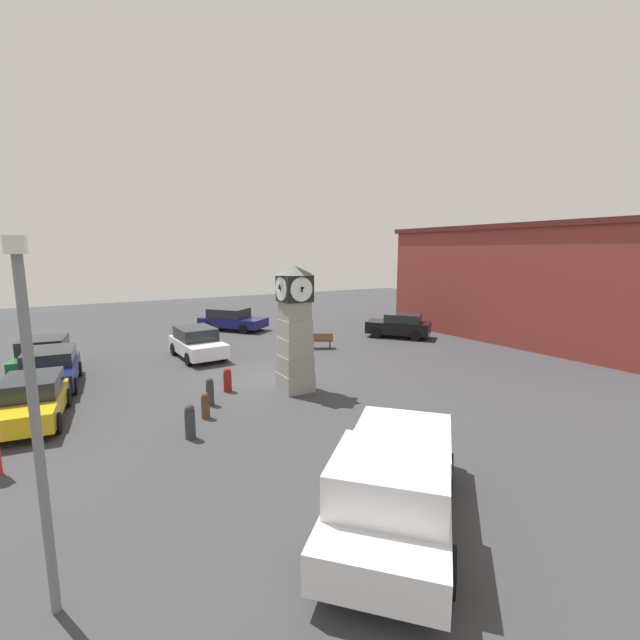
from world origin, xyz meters
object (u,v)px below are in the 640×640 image
Objects in this scene: bollard_near_tower at (190,421)px; bollard_far_row at (210,391)px; bollard_end_row at (227,380)px; car_far_lot at (232,319)px; pickup_truck at (395,479)px; car_navy_sedan at (43,355)px; street_lamp_near_road at (34,405)px; clock_tower at (295,330)px; car_silver_hatch at (399,325)px; car_by_building at (32,400)px; bench at (319,339)px; car_near_tower at (50,368)px; bollard_mid_row at (205,405)px; car_end_of_row at (197,343)px.

bollard_near_tower is 1.05× the size of bollard_far_row.
car_far_lot reaches higher than bollard_end_row.
bollard_near_tower is 17.62m from car_far_lot.
pickup_truck reaches higher than bollard_far_row.
car_navy_sedan reaches higher than bollard_end_row.
street_lamp_near_road reaches higher than car_navy_sedan.
bollard_far_row is at bearing -91.25° from clock_tower.
clock_tower is 1.19× the size of car_silver_hatch.
car_by_building is 11.90m from pickup_truck.
bollard_far_row is 14.87m from car_far_lot.
car_far_lot is 0.85× the size of street_lamp_near_road.
car_navy_sedan is at bearing -99.84° from bench.
bollard_near_tower is at bearing -60.85° from car_silver_hatch.
car_silver_hatch is at bearing 120.07° from clock_tower.
car_near_tower reaches higher than bollard_near_tower.
car_silver_hatch is (-6.07, 10.48, -1.66)m from clock_tower.
car_silver_hatch is at bearing 103.66° from car_by_building.
clock_tower is 4.68× the size of bollard_near_tower.
bollard_far_row is at bearing -66.60° from car_silver_hatch.
car_silver_hatch is (7.84, 8.40, 0.01)m from car_far_lot.
bench is at bearing 80.16° from car_navy_sedan.
bench is (-6.95, 8.29, 0.08)m from bollard_mid_row.
clock_tower is at bearing 166.51° from pickup_truck.
bollard_near_tower is 0.26× the size of car_by_building.
car_navy_sedan is at bearing -62.06° from car_far_lot.
bollard_near_tower is 11.31m from car_navy_sedan.
clock_tower reaches higher than car_far_lot.
car_navy_sedan is (-8.11, -5.34, 0.27)m from bollard_far_row.
car_near_tower is at bearing -122.61° from clock_tower.
clock_tower is 4.90× the size of bollard_far_row.
bench is (2.28, 13.17, -0.25)m from car_navy_sedan.
pickup_truck reaches higher than bollard_near_tower.
car_near_tower is at bearing 6.89° from car_navy_sedan.
bollard_near_tower is at bearing 147.71° from street_lamp_near_road.
bollard_end_row is 0.21× the size of car_near_tower.
bollard_far_row is 0.24× the size of car_navy_sedan.
bollard_end_row is at bearing 55.44° from car_near_tower.
car_end_of_row is at bearing 82.40° from car_navy_sedan.
car_far_lot reaches higher than bollard_near_tower.
pickup_truck is 6.42m from street_lamp_near_road.
clock_tower is 1.20× the size of car_by_building.
car_navy_sedan is 19.31m from car_silver_hatch.
pickup_truck reaches higher than car_end_of_row.
bollard_mid_row is 0.21× the size of car_end_of_row.
street_lamp_near_road is (13.60, -18.39, 2.53)m from car_silver_hatch.
car_silver_hatch reaches higher than car_near_tower.
clock_tower is at bearing -59.93° from car_silver_hatch.
pickup_truck is at bearing 21.96° from car_navy_sedan.
clock_tower is 7.73m from car_end_of_row.
car_navy_sedan reaches higher than car_near_tower.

